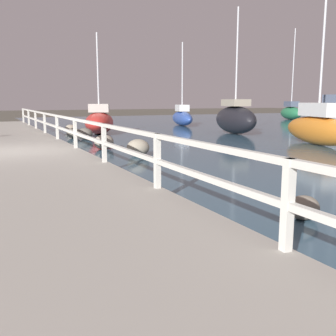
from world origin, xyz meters
The scene contains 14 objects.
ground_plane centered at (0.00, 0.00, 0.00)m, with size 120.00×120.00×0.00m, color #4C473D.
dock_walkway centered at (0.00, 0.00, 0.12)m, with size 4.32×36.00×0.25m.
railing centered at (2.06, 0.00, 0.91)m, with size 0.10×32.50×0.96m.
boulder_water_edge centered at (3.84, 9.37, 0.22)m, with size 0.58×0.53×0.44m.
boulder_downstream centered at (3.37, 1.27, 0.27)m, with size 0.71×0.64×0.54m.
boulder_upstream centered at (3.26, 5.87, 0.25)m, with size 0.66×0.59×0.49m.
boulder_far_strip centered at (3.83, -1.01, 0.28)m, with size 0.74×0.66×0.55m.
boulder_near_dock centered at (3.58, 5.01, 0.27)m, with size 0.71×0.64×0.53m.
boulder_mid_strip centered at (3.62, -8.39, 0.18)m, with size 0.49×0.44×0.37m.
sailboat_red centered at (5.09, 7.90, 0.64)m, with size 2.77×4.47×5.20m.
sailboat_black centered at (11.63, 4.78, 0.81)m, with size 1.96×4.05×6.46m.
sailboat_blue centered at (12.25, 12.07, 0.59)m, with size 2.17×4.70×5.68m.
sailboat_green centered at (25.18, 15.23, 0.72)m, with size 2.03×3.51×8.03m.
sailboat_orange centered at (11.58, -0.99, 0.70)m, with size 2.26×4.92×5.83m.
Camera 1 is at (-0.69, -12.67, 1.78)m, focal length 42.00 mm.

